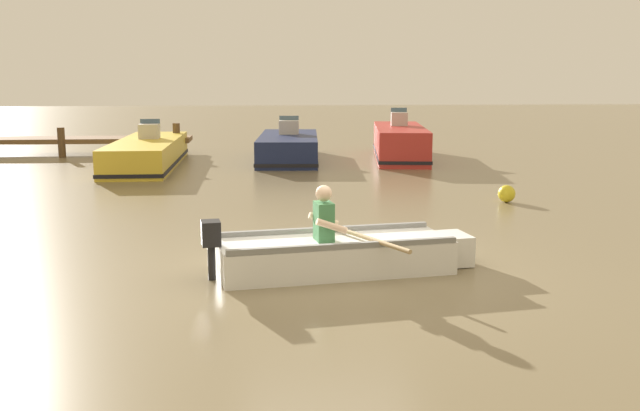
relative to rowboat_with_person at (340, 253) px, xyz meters
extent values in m
plane|color=#7A6B4C|center=(-0.10, 0.09, -0.25)|extent=(120.00, 120.00, 0.00)
cube|color=brown|center=(-9.44, 15.51, 0.26)|extent=(12.13, 1.50, 0.16)
cylinder|color=brown|center=(-7.55, 14.81, 0.24)|extent=(0.24, 0.24, 0.99)
cylinder|color=brown|center=(-3.78, 14.81, 0.30)|extent=(0.24, 0.24, 1.11)
cube|color=white|center=(-0.07, -0.01, -0.03)|extent=(3.23, 1.55, 0.44)
cube|color=white|center=(1.64, 0.25, -0.03)|extent=(0.49, 0.66, 0.42)
cube|color=gray|center=(-0.15, 0.49, 0.22)|extent=(3.02, 0.54, 0.08)
cube|color=gray|center=(0.01, -0.51, 0.22)|extent=(3.02, 0.54, 0.08)
cube|color=white|center=(-0.17, -0.03, 0.15)|extent=(0.43, 1.04, 0.06)
cylinder|color=black|center=(-1.70, -0.26, 0.02)|extent=(0.11, 0.11, 0.54)
cube|color=black|center=(-1.70, -0.26, 0.37)|extent=(0.28, 0.31, 0.32)
cube|color=#3F7F4C|center=(-0.22, -0.03, 0.45)|extent=(0.27, 0.37, 0.52)
sphere|color=beige|center=(-0.22, -0.03, 0.83)|extent=(0.22, 0.22, 0.22)
cylinder|color=beige|center=(-0.20, 0.19, 0.43)|extent=(0.43, 0.15, 0.23)
cylinder|color=beige|center=(-0.14, -0.24, 0.43)|extent=(0.43, 0.15, 0.23)
cylinder|color=tan|center=(0.30, -0.11, 0.25)|extent=(0.95, 1.81, 0.06)
cube|color=gold|center=(-4.34, 12.11, 0.14)|extent=(1.71, 6.60, 0.78)
cube|color=black|center=(-4.34, 12.11, -0.11)|extent=(1.75, 6.64, 0.10)
cube|color=beige|center=(-4.34, 12.60, 0.75)|extent=(0.60, 0.50, 0.44)
cube|color=slate|center=(-4.34, 12.86, 0.93)|extent=(0.60, 0.04, 0.36)
cube|color=#19234C|center=(-0.07, 13.26, 0.15)|extent=(2.19, 5.38, 0.80)
cube|color=black|center=(-0.07, 13.26, -0.11)|extent=(2.24, 5.42, 0.10)
cube|color=beige|center=(-0.04, 13.65, 0.77)|extent=(0.67, 0.55, 0.44)
cube|color=slate|center=(-0.03, 13.91, 0.95)|extent=(0.63, 0.09, 0.36)
cube|color=#B72D28|center=(3.55, 13.39, 0.27)|extent=(2.27, 5.76, 1.05)
cube|color=black|center=(3.55, 13.39, -0.07)|extent=(2.32, 5.81, 0.10)
cube|color=beige|center=(3.61, 13.80, 1.01)|extent=(0.59, 0.57, 0.44)
cube|color=slate|center=(3.65, 14.06, 1.19)|extent=(0.53, 0.11, 0.36)
sphere|color=yellow|center=(4.15, 5.05, -0.07)|extent=(0.37, 0.37, 0.37)
camera|label=1|loc=(-1.10, -9.17, 2.33)|focal=39.43mm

